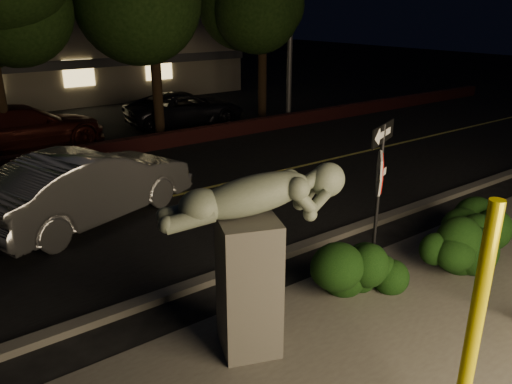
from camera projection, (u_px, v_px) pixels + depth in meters
ground at (125, 167)px, 14.65m from camera, size 90.00×90.00×0.00m
patio at (463, 377)px, 6.32m from camera, size 14.00×6.00×0.02m
road at (172, 196)px, 12.38m from camera, size 80.00×8.00×0.01m
lane_marking at (172, 196)px, 12.38m from camera, size 80.00×0.12×0.00m
curb at (274, 257)px, 9.26m from camera, size 80.00×0.25×0.12m
brick_wall at (108, 150)px, 15.55m from camera, size 40.00×0.35×0.50m
parking_lot at (57, 125)px, 19.96m from camera, size 40.00×12.00×0.01m
building at (7, 58)px, 25.31m from camera, size 22.00×10.20×4.00m
yellow_pole_left at (472, 340)px, 4.76m from camera, size 0.14×0.14×2.87m
signpost at (380, 174)px, 7.80m from camera, size 0.88×0.38×2.76m
sculpture at (252, 243)px, 6.35m from camera, size 2.37×1.39×2.57m
hedge_center at (368, 263)px, 8.13m from camera, size 2.12×1.61×1.00m
hedge_right at (462, 243)px, 8.69m from camera, size 1.78×1.13×1.10m
hedge_far_right at (484, 223)px, 9.50m from camera, size 1.80×1.42×1.09m
silver_sedan at (89, 185)px, 10.80m from camera, size 5.08×3.16×1.58m
parked_car_darkred at (23, 128)px, 16.17m from camera, size 5.30×2.54×1.49m
parked_car_dark at (185, 109)px, 19.73m from camera, size 4.95×2.76×1.31m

